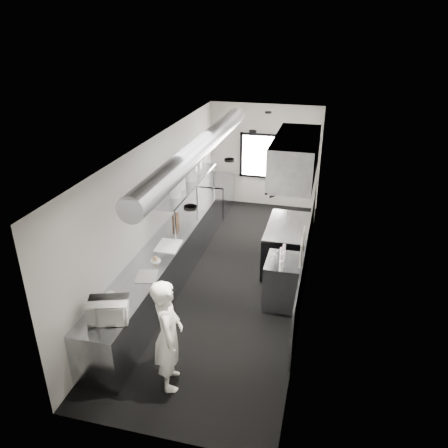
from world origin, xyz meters
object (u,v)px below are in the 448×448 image
Objects in this scene: small_plate at (155,261)px; squeeze_bottle_e at (284,248)px; exhaust_hood at (295,157)px; squeeze_bottle_c at (284,255)px; squeeze_bottle_a at (281,266)px; deli_tub_a at (110,296)px; deli_tub_b at (108,299)px; plate_stack_d at (196,165)px; squeeze_bottle_d at (281,252)px; far_work_table at (216,195)px; line_cook at (168,335)px; plate_stack_a at (175,190)px; bottle_station at (283,282)px; squeeze_bottle_b at (281,258)px; microwave at (109,310)px; prep_counter at (168,261)px; plate_stack_c at (191,172)px; range at (286,246)px; plate_stack_b at (180,183)px; cutting_board at (168,246)px; knife_block at (176,219)px; pass_shelf at (188,184)px.

squeeze_bottle_e reaches higher than small_plate.
exhaust_hood is 13.20× the size of squeeze_bottle_c.
deli_tub_a is at bearing -148.29° from squeeze_bottle_a.
deli_tub_b is 1.35m from small_plate.
squeeze_bottle_e is (2.40, 2.15, 0.03)m from deli_tub_a.
plate_stack_d is 2.41× the size of squeeze_bottle_d.
line_cook is (0.99, -6.27, 0.41)m from far_work_table.
small_plate is 0.65× the size of plate_stack_a.
bottle_station is 6.08× the size of deli_tub_b.
squeeze_bottle_e is at bearing 78.24° from squeeze_bottle_d.
squeeze_bottle_b is (-0.05, -0.10, 0.55)m from bottle_station.
squeeze_bottle_c is (0.04, -1.36, -1.41)m from exhaust_hood.
microwave is 1.32× the size of plate_stack_d.
squeeze_bottle_d reaches higher than bottle_station.
line_cook is at bearing -119.03° from bottle_station.
plate_stack_d reaches higher than plate_stack_a.
line_cook is at bearing -81.06° from far_work_table.
squeeze_bottle_a is at bearing -13.41° from prep_counter.
line_cook is 3.26× the size of microwave.
exhaust_hood is 5.79× the size of plate_stack_c.
exhaust_hood is 1.83× the size of far_work_table.
exhaust_hood is at bearing -22.58° from plate_stack_d.
plate_stack_a is 2.45m from squeeze_bottle_e.
squeeze_bottle_e reaches higher than prep_counter.
range is 5.49× the size of plate_stack_a.
line_cook is 3.91m from plate_stack_b.
cutting_board is (0.25, 1.86, -0.05)m from deli_tub_a.
squeeze_bottle_d is at bearing 116.74° from bottle_station.
deli_tub_b is at bearing -92.44° from plate_stack_a.
knife_block is at bearing 89.25° from deli_tub_b.
squeeze_bottle_c is at bearing -61.88° from squeeze_bottle_d.
pass_shelf is 0.87m from plate_stack_a.
line_cook is 2.00m from small_plate.
exhaust_hood is 11.61× the size of small_plate.
microwave is at bearing -88.55° from plate_stack_c.
plate_stack_d is (-0.15, 2.95, 0.86)m from small_plate.
squeeze_bottle_e is (2.32, -2.05, -0.79)m from plate_stack_d.
prep_counter is 2.50m from range.
deli_tub_a is at bearing 45.26° from line_cook.
exhaust_hood reaches higher than small_plate.
plate_stack_c is 0.49m from plate_stack_d.
squeeze_bottle_a is (-0.02, -0.34, 0.54)m from bottle_station.
microwave reaches higher than prep_counter.
squeeze_bottle_b reaches higher than cutting_board.
far_work_table is 2.17× the size of cutting_board.
far_work_table is (0.00, 3.70, 0.00)m from prep_counter.
small_plate is (-2.22, -0.58, 0.46)m from bottle_station.
plate_stack_a reaches higher than squeeze_bottle_c.
plate_stack_d is 3.27m from squeeze_bottle_d.
plate_stack_b is 0.70× the size of plate_stack_d.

